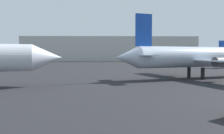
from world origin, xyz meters
The scene contains 2 objects.
airplane_on_taxiway centered at (20.57, 34.73, 3.83)m, with size 32.48×26.47×10.82m.
terminal_building centered at (6.75, 134.39, 6.81)m, with size 96.93×24.32×13.63m, color #B7B7B2.
Camera 1 is at (3.25, -7.52, 4.55)m, focal length 38.51 mm.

